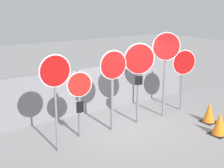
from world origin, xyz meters
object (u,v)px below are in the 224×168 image
object	(u,v)px
stop_sign_2	(113,76)
stop_sign_3	(139,67)
stop_sign_4	(166,55)
traffic_cone_1	(209,112)
stop_sign_0	(55,79)
stop_sign_5	(184,66)
stop_sign_1	(79,93)
traffic_cone_0	(220,124)

from	to	relation	value
stop_sign_2	stop_sign_3	distance (m)	0.97
stop_sign_4	traffic_cone_1	distance (m)	2.24
stop_sign_0	stop_sign_5	size ratio (longest dim) A/B	1.16
stop_sign_1	stop_sign_3	distance (m)	2.03
traffic_cone_1	stop_sign_2	bearing A→B (deg)	158.22
stop_sign_3	traffic_cone_1	xyz separation A→B (m)	(1.90, -1.17, -1.47)
stop_sign_3	traffic_cone_1	world-z (taller)	stop_sign_3
stop_sign_4	traffic_cone_0	world-z (taller)	stop_sign_4
stop_sign_2	traffic_cone_0	world-z (taller)	stop_sign_2
stop_sign_2	stop_sign_5	xyz separation A→B (m)	(2.95, 0.11, -0.07)
traffic_cone_0	traffic_cone_1	world-z (taller)	traffic_cone_0
stop_sign_0	traffic_cone_1	xyz separation A→B (m)	(4.74, -0.80, -1.58)
stop_sign_2	traffic_cone_1	bearing A→B (deg)	-15.71
stop_sign_4	stop_sign_2	bearing A→B (deg)	-150.35
stop_sign_1	stop_sign_2	world-z (taller)	stop_sign_2
stop_sign_0	traffic_cone_0	bearing A→B (deg)	-18.94
traffic_cone_0	stop_sign_2	bearing A→B (deg)	140.24
stop_sign_3	stop_sign_5	xyz separation A→B (m)	(1.99, 0.08, -0.21)
stop_sign_5	stop_sign_0	bearing A→B (deg)	-158.24
stop_sign_2	stop_sign_3	size ratio (longest dim) A/B	0.95
stop_sign_1	traffic_cone_0	world-z (taller)	stop_sign_1
stop_sign_2	traffic_cone_1	world-z (taller)	stop_sign_2
stop_sign_0	stop_sign_4	xyz separation A→B (m)	(3.90, 0.36, 0.14)
stop_sign_0	stop_sign_1	world-z (taller)	stop_sign_0
stop_sign_2	stop_sign_3	xyz separation A→B (m)	(0.96, 0.02, 0.13)
stop_sign_1	stop_sign_0	bearing A→B (deg)	-142.53
stop_sign_0	stop_sign_3	world-z (taller)	stop_sign_3
stop_sign_0	stop_sign_3	bearing A→B (deg)	9.13
stop_sign_2	stop_sign_4	bearing A→B (deg)	6.69
stop_sign_3	traffic_cone_1	bearing A→B (deg)	-9.28
stop_sign_5	traffic_cone_0	bearing A→B (deg)	-90.40
traffic_cone_0	traffic_cone_1	size ratio (longest dim) A/B	1.03
stop_sign_5	traffic_cone_0	size ratio (longest dim) A/B	3.20
stop_sign_3	stop_sign_5	size ratio (longest dim) A/B	1.17
stop_sign_3	traffic_cone_1	distance (m)	2.67
traffic_cone_1	stop_sign_0	bearing A→B (deg)	170.38
stop_sign_4	stop_sign_3	bearing A→B (deg)	-151.12
stop_sign_2	stop_sign_4	world-z (taller)	stop_sign_4
stop_sign_4	stop_sign_5	size ratio (longest dim) A/B	1.29
stop_sign_4	traffic_cone_0	xyz separation A→B (m)	(0.31, -1.96, -1.71)
stop_sign_3	stop_sign_5	distance (m)	2.00
stop_sign_0	traffic_cone_0	distance (m)	4.77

